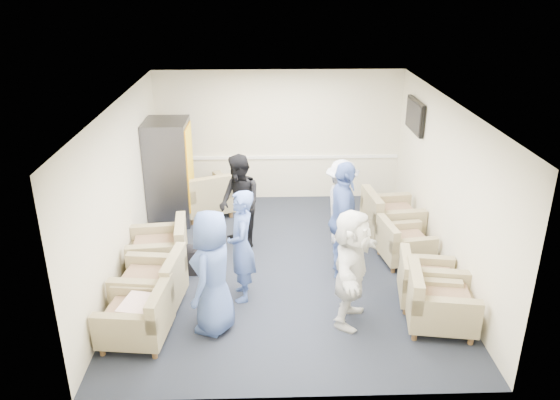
{
  "coord_description": "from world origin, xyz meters",
  "views": [
    {
      "loc": [
        -0.33,
        -7.84,
        4.44
      ],
      "look_at": [
        -0.07,
        0.2,
        1.09
      ],
      "focal_mm": 35.0,
      "sensor_mm": 36.0,
      "label": 1
    }
  ],
  "objects_px": {
    "armchair_left_near": "(139,319)",
    "armchair_corner": "(206,197)",
    "armchair_right_midfar": "(402,245)",
    "armchair_left_far": "(162,251)",
    "armchair_right_midnear": "(424,283)",
    "person_mid_left": "(241,246)",
    "armchair_right_far": "(388,219)",
    "person_front_left": "(213,272)",
    "person_mid_right": "(343,220)",
    "person_back_left": "(240,203)",
    "person_front_right": "(351,268)",
    "person_back_right": "(341,204)",
    "armchair_left_mid": "(154,286)",
    "armchair_right_near": "(436,303)",
    "vending_machine": "(170,172)"
  },
  "relations": [
    {
      "from": "armchair_left_near",
      "to": "vending_machine",
      "type": "xyz_separation_m",
      "value": [
        -0.15,
        3.8,
        0.65
      ]
    },
    {
      "from": "armchair_right_midfar",
      "to": "armchair_right_far",
      "type": "height_order",
      "value": "armchair_right_far"
    },
    {
      "from": "armchair_left_near",
      "to": "armchair_right_far",
      "type": "bearing_deg",
      "value": 133.35
    },
    {
      "from": "armchair_right_midfar",
      "to": "armchair_right_midnear",
      "type": "bearing_deg",
      "value": 172.43
    },
    {
      "from": "person_mid_left",
      "to": "armchair_left_near",
      "type": "bearing_deg",
      "value": -56.55
    },
    {
      "from": "armchair_left_mid",
      "to": "person_back_right",
      "type": "height_order",
      "value": "person_back_right"
    },
    {
      "from": "armchair_right_near",
      "to": "armchair_right_midnear",
      "type": "distance_m",
      "value": 0.56
    },
    {
      "from": "armchair_left_far",
      "to": "armchair_right_midnear",
      "type": "distance_m",
      "value": 4.06
    },
    {
      "from": "armchair_left_far",
      "to": "person_back_right",
      "type": "distance_m",
      "value": 3.1
    },
    {
      "from": "armchair_right_midfar",
      "to": "armchair_corner",
      "type": "height_order",
      "value": "armchair_corner"
    },
    {
      "from": "armchair_left_far",
      "to": "armchair_corner",
      "type": "relative_size",
      "value": 0.78
    },
    {
      "from": "armchair_right_midfar",
      "to": "person_back_left",
      "type": "distance_m",
      "value": 2.8
    },
    {
      "from": "vending_machine",
      "to": "person_mid_right",
      "type": "distance_m",
      "value": 3.69
    },
    {
      "from": "armchair_left_far",
      "to": "armchair_right_midfar",
      "type": "height_order",
      "value": "armchair_left_far"
    },
    {
      "from": "person_front_left",
      "to": "person_mid_right",
      "type": "xyz_separation_m",
      "value": [
        1.89,
        1.38,
        0.08
      ]
    },
    {
      "from": "armchair_left_mid",
      "to": "armchair_right_near",
      "type": "relative_size",
      "value": 0.98
    },
    {
      "from": "armchair_right_midfar",
      "to": "vending_machine",
      "type": "distance_m",
      "value": 4.48
    },
    {
      "from": "armchair_left_mid",
      "to": "armchair_right_far",
      "type": "xyz_separation_m",
      "value": [
        3.8,
        2.13,
        0.02
      ]
    },
    {
      "from": "armchair_left_far",
      "to": "person_mid_right",
      "type": "height_order",
      "value": "person_mid_right"
    },
    {
      "from": "person_front_right",
      "to": "armchair_right_near",
      "type": "bearing_deg",
      "value": -78.02
    },
    {
      "from": "person_mid_right",
      "to": "armchair_corner",
      "type": "bearing_deg",
      "value": 48.54
    },
    {
      "from": "armchair_left_mid",
      "to": "armchair_right_midnear",
      "type": "xyz_separation_m",
      "value": [
        3.86,
        -0.0,
        -0.04
      ]
    },
    {
      "from": "armchair_left_mid",
      "to": "person_back_right",
      "type": "distance_m",
      "value": 3.48
    },
    {
      "from": "person_mid_left",
      "to": "armchair_right_far",
      "type": "bearing_deg",
      "value": 121.99
    },
    {
      "from": "armchair_left_near",
      "to": "person_back_left",
      "type": "height_order",
      "value": "person_back_left"
    },
    {
      "from": "armchair_left_mid",
      "to": "armchair_right_midnear",
      "type": "height_order",
      "value": "armchair_left_mid"
    },
    {
      "from": "armchair_left_far",
      "to": "person_mid_right",
      "type": "xyz_separation_m",
      "value": [
        2.84,
        -0.18,
        0.58
      ]
    },
    {
      "from": "person_front_right",
      "to": "armchair_left_near",
      "type": "bearing_deg",
      "value": 117.03
    },
    {
      "from": "person_front_left",
      "to": "person_front_right",
      "type": "relative_size",
      "value": 1.03
    },
    {
      "from": "armchair_left_far",
      "to": "person_mid_left",
      "type": "xyz_separation_m",
      "value": [
        1.3,
        -0.8,
        0.48
      ]
    },
    {
      "from": "armchair_left_far",
      "to": "armchair_right_midfar",
      "type": "bearing_deg",
      "value": 86.98
    },
    {
      "from": "armchair_left_near",
      "to": "armchair_left_mid",
      "type": "xyz_separation_m",
      "value": [
        0.05,
        0.76,
        0.02
      ]
    },
    {
      "from": "vending_machine",
      "to": "armchair_left_far",
      "type": "bearing_deg",
      "value": -86.05
    },
    {
      "from": "armchair_right_far",
      "to": "person_front_right",
      "type": "xyz_separation_m",
      "value": [
        -1.08,
        -2.54,
        0.46
      ]
    },
    {
      "from": "person_back_left",
      "to": "armchair_left_mid",
      "type": "bearing_deg",
      "value": -61.0
    },
    {
      "from": "armchair_left_near",
      "to": "armchair_right_midfar",
      "type": "height_order",
      "value": "armchair_left_near"
    },
    {
      "from": "armchair_left_mid",
      "to": "person_back_right",
      "type": "relative_size",
      "value": 0.63
    },
    {
      "from": "armchair_right_midnear",
      "to": "person_front_right",
      "type": "xyz_separation_m",
      "value": [
        -1.14,
        -0.4,
        0.51
      ]
    },
    {
      "from": "person_back_left",
      "to": "person_front_right",
      "type": "height_order",
      "value": "person_back_left"
    },
    {
      "from": "armchair_left_far",
      "to": "armchair_corner",
      "type": "distance_m",
      "value": 2.27
    },
    {
      "from": "armchair_left_mid",
      "to": "person_front_left",
      "type": "relative_size",
      "value": 0.58
    },
    {
      "from": "armchair_corner",
      "to": "armchair_left_far",
      "type": "bearing_deg",
      "value": 53.97
    },
    {
      "from": "armchair_left_near",
      "to": "armchair_corner",
      "type": "bearing_deg",
      "value": 179.48
    },
    {
      "from": "armchair_right_near",
      "to": "armchair_right_midnear",
      "type": "relative_size",
      "value": 1.1
    },
    {
      "from": "armchair_right_midnear",
      "to": "person_front_left",
      "type": "bearing_deg",
      "value": 109.1
    },
    {
      "from": "person_front_right",
      "to": "armchair_right_midfar",
      "type": "bearing_deg",
      "value": -14.92
    },
    {
      "from": "armchair_right_midnear",
      "to": "person_back_left",
      "type": "height_order",
      "value": "person_back_left"
    },
    {
      "from": "armchair_right_midfar",
      "to": "armchair_corner",
      "type": "relative_size",
      "value": 0.71
    },
    {
      "from": "armchair_right_far",
      "to": "person_front_right",
      "type": "relative_size",
      "value": 0.62
    },
    {
      "from": "armchair_left_mid",
      "to": "person_mid_left",
      "type": "relative_size",
      "value": 0.59
    }
  ]
}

